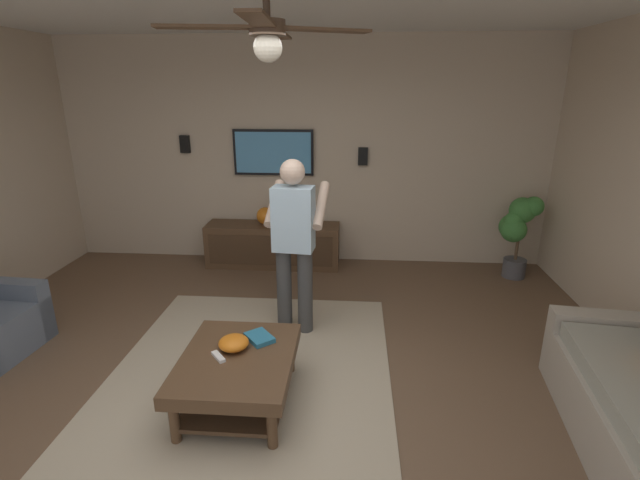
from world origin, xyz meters
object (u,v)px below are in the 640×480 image
media_console (273,245)px  tv (273,152)px  person_standing (294,237)px  wall_speaker_right (185,144)px  bowl (234,343)px  coffee_table (238,369)px  vase_round (265,216)px  remote_white (218,357)px  book (260,338)px  ceiling_fan (267,34)px  potted_plant_tall (517,227)px  wall_speaker_left (363,156)px

media_console → tv: size_ratio=1.67×
person_standing → wall_speaker_right: 2.59m
wall_speaker_right → person_standing: bearing=-139.2°
tv → bowl: (-2.92, -0.18, -0.98)m
coffee_table → vase_round: 2.83m
remote_white → wall_speaker_right: wall_speaker_right is taller
tv → book: tv is taller
book → media_console: bearing=-31.9°
bowl → wall_speaker_right: bearing=24.3°
media_console → vase_round: bearing=-102.6°
tv → person_standing: tv is taller
person_standing → ceiling_fan: (-1.20, -0.04, 1.57)m
remote_white → vase_round: 2.85m
ceiling_fan → remote_white: bearing=83.7°
remote_white → book: bearing=98.0°
media_console → ceiling_fan: size_ratio=1.41×
person_standing → ceiling_fan: size_ratio=1.36×
bowl → vase_round: bearing=5.8°
bowl → book: bowl is taller
ceiling_fan → vase_round: bearing=12.4°
remote_white → vase_round: bearing=143.7°
vase_round → ceiling_fan: ceiling_fan is taller
tv → ceiling_fan: bearing=9.8°
media_console → ceiling_fan: bearing=10.6°
tv → potted_plant_tall: tv is taller
wall_speaker_left → vase_round: bearing=100.8°
wall_speaker_right → coffee_table: bearing=-155.7°
remote_white → ceiling_fan: 2.13m
remote_white → wall_speaker_right: size_ratio=0.68×
tv → book: size_ratio=4.62×
potted_plant_tall → wall_speaker_left: (0.38, 1.86, 0.76)m
media_console → bowl: media_console is taller
person_standing → wall_speaker_left: bearing=-12.6°
remote_white → wall_speaker_left: 3.38m
vase_round → wall_speaker_left: (0.23, -1.23, 0.73)m
media_console → wall_speaker_right: (0.25, 1.14, 1.25)m
tv → bowl: size_ratio=4.59×
person_standing → vase_round: 1.80m
person_standing → vase_round: bearing=25.3°
coffee_table → bowl: size_ratio=4.52×
media_console → potted_plant_tall: bearing=87.6°
wall_speaker_left → wall_speaker_right: bearing=90.0°
media_console → wall_speaker_left: 1.61m
tv → vase_round: bearing=-23.2°
coffee_table → book: size_ratio=4.55×
person_standing → tv: bearing=20.5°
coffee_table → book: bearing=-26.8°
wall_speaker_left → wall_speaker_right: (0.00, 2.27, 0.13)m
tv → person_standing: bearing=14.8°
media_console → vase_round: 0.40m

